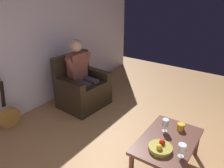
{
  "coord_description": "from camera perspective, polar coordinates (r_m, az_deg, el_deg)",
  "views": [
    {
      "loc": [
        2.49,
        0.39,
        2.14
      ],
      "look_at": [
        -0.05,
        -1.38,
        0.76
      ],
      "focal_mm": 36.06,
      "sensor_mm": 36.0,
      "label": 1
    }
  ],
  "objects": [
    {
      "name": "candle_jar",
      "position": [
        3.1,
        17.02,
        -10.31
      ],
      "size": [
        0.1,
        0.1,
        0.09
      ],
      "primitive_type": "cylinder",
      "color": "gold",
      "rests_on": "coffee_table"
    },
    {
      "name": "armchair",
      "position": [
        4.29,
        -7.63,
        -1.22
      ],
      "size": [
        0.87,
        0.77,
        0.97
      ],
      "rotation": [
        0.0,
        0.0,
        -0.07
      ],
      "color": "black",
      "rests_on": "ground"
    },
    {
      "name": "wall_back",
      "position": [
        4.26,
        -18.39,
        10.94
      ],
      "size": [
        5.69,
        0.06,
        2.54
      ],
      "primitive_type": "cube",
      "color": "silver",
      "rests_on": "ground"
    },
    {
      "name": "fruit_bowl",
      "position": [
        2.72,
        12.17,
        -15.51
      ],
      "size": [
        0.27,
        0.27,
        0.11
      ],
      "color": "olive",
      "rests_on": "coffee_table"
    },
    {
      "name": "person_seated",
      "position": [
        4.14,
        -7.73,
        3.08
      ],
      "size": [
        0.62,
        0.56,
        1.26
      ],
      "rotation": [
        0.0,
        0.0,
        -0.07
      ],
      "color": "brown",
      "rests_on": "ground"
    },
    {
      "name": "coffee_table",
      "position": [
        2.94,
        13.88,
        -14.43
      ],
      "size": [
        0.96,
        0.63,
        0.41
      ],
      "rotation": [
        0.0,
        0.0,
        0.01
      ],
      "color": "brown",
      "rests_on": "ground"
    },
    {
      "name": "wine_glass_near",
      "position": [
        2.98,
        13.39,
        -9.63
      ],
      "size": [
        0.09,
        0.09,
        0.18
      ],
      "color": "silver",
      "rests_on": "coffee_table"
    },
    {
      "name": "ground_plane",
      "position": [
        3.31,
        20.51,
        -18.25
      ],
      "size": [
        7.01,
        7.01,
        0.0
      ],
      "primitive_type": "plane",
      "color": "#B07E4E"
    },
    {
      "name": "wine_glass_far",
      "position": [
        2.64,
        17.33,
        -15.24
      ],
      "size": [
        0.09,
        0.09,
        0.16
      ],
      "color": "silver",
      "rests_on": "coffee_table"
    },
    {
      "name": "guitar",
      "position": [
        4.02,
        -24.66,
        -7.24
      ],
      "size": [
        0.35,
        0.21,
        0.93
      ],
      "color": "#B07C37",
      "rests_on": "ground"
    }
  ]
}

